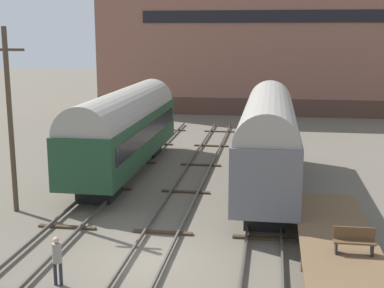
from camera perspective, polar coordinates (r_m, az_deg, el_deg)
name	(u,v)px	position (r m, az deg, el deg)	size (l,w,h in m)	color
ground_plane	(146,263)	(20.52, -4.88, -12.52)	(200.00, 200.00, 0.00)	#60594C
track_left	(38,252)	(21.81, -16.13, -11.03)	(2.60, 60.00, 0.26)	#4C4742
track_middle	(146,259)	(20.46, -4.89, -12.15)	(2.60, 60.00, 0.26)	#4C4742
track_right	(262,267)	(19.96, 7.49, -12.85)	(2.60, 60.00, 0.26)	#4C4742
train_car_grey	(268,136)	(28.68, 8.12, 0.87)	(2.94, 15.33, 5.34)	black
train_car_green	(125,127)	(32.42, -7.18, 1.85)	(3.13, 15.50, 5.10)	black
station_platform	(340,249)	(19.95, 15.52, -10.76)	(2.79, 12.83, 1.01)	brown
bench	(354,240)	(19.37, 16.91, -9.74)	(1.40, 0.40, 0.91)	brown
person_worker	(57,256)	(18.94, -14.20, -11.53)	(0.32, 0.32, 1.74)	#282833
utility_pole	(10,118)	(26.26, -18.84, 2.61)	(1.80, 0.24, 8.71)	#473828
warehouse_building	(263,26)	(60.14, 7.53, 12.34)	(34.31, 11.14, 18.11)	#4F342A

